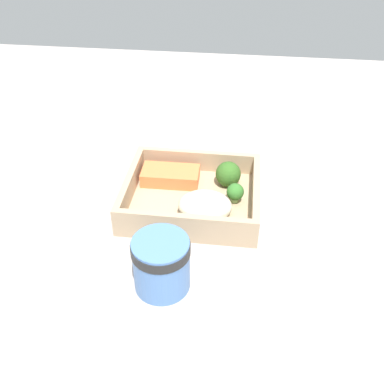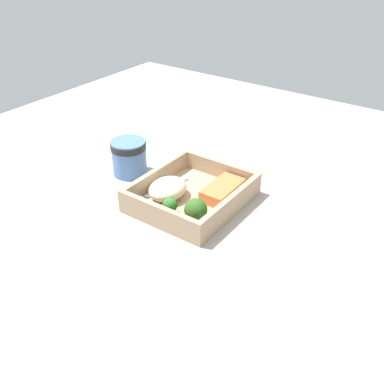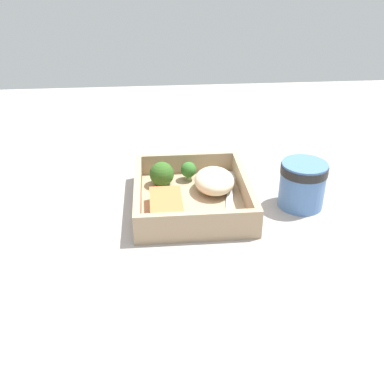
{
  "view_description": "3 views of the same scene",
  "coord_description": "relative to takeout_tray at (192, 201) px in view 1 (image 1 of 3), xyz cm",
  "views": [
    {
      "loc": [
        8.14,
        -64.74,
        51.28
      ],
      "look_at": [
        0.0,
        0.0,
        2.7
      ],
      "focal_mm": 42.0,
      "sensor_mm": 36.0,
      "label": 1
    },
    {
      "loc": [
        67.71,
        48.33,
        54.17
      ],
      "look_at": [
        0.0,
        0.0,
        2.7
      ],
      "focal_mm": 42.0,
      "sensor_mm": 36.0,
      "label": 2
    },
    {
      "loc": [
        -71.9,
        6.37,
        43.04
      ],
      "look_at": [
        0.0,
        0.0,
        2.7
      ],
      "focal_mm": 42.0,
      "sensor_mm": 36.0,
      "label": 3
    }
  ],
  "objects": [
    {
      "name": "broccoli_floret_2",
      "position": [
        6.2,
        5.35,
        2.88
      ],
      "size": [
        4.78,
        4.78,
        4.78
      ],
      "color": "#86AE64",
      "rests_on": "takeout_tray"
    },
    {
      "name": "takeout_tray",
      "position": [
        0.0,
        0.0,
        0.0
      ],
      "size": [
        24.13,
        20.99,
        1.2
      ],
      "primitive_type": "cube",
      "color": "tan",
      "rests_on": "ground_plane"
    },
    {
      "name": "salmon_fillet",
      "position": [
        -4.77,
        4.92,
        1.91
      ],
      "size": [
        10.96,
        5.8,
        2.62
      ],
      "primitive_type": "cube",
      "rotation": [
        0.0,
        0.0,
        0.01
      ],
      "color": "orange",
      "rests_on": "takeout_tray"
    },
    {
      "name": "receipt_slip",
      "position": [
        -4.18,
        25.12,
        -0.48
      ],
      "size": [
        12.23,
        13.49,
        0.24
      ],
      "primitive_type": "cube",
      "rotation": [
        0.0,
        0.0,
        0.25
      ],
      "color": "white",
      "rests_on": "ground_plane"
    },
    {
      "name": "paper_cup",
      "position": [
        -1.93,
        -20.03,
        4.21
      ],
      "size": [
        8.49,
        8.49,
        8.62
      ],
      "color": "#4C76B5",
      "rests_on": "ground_plane"
    },
    {
      "name": "tray_rim",
      "position": [
        0.0,
        0.0,
        2.64
      ],
      "size": [
        24.13,
        20.99,
        4.08
      ],
      "color": "tan",
      "rests_on": "takeout_tray"
    },
    {
      "name": "mashed_potatoes",
      "position": [
        2.83,
        -4.51,
        2.73
      ],
      "size": [
        9.32,
        7.57,
        4.25
      ],
      "primitive_type": "ellipsoid",
      "color": "beige",
      "rests_on": "takeout_tray"
    },
    {
      "name": "ground_plane",
      "position": [
        0.0,
        0.0,
        -1.6
      ],
      "size": [
        160.0,
        160.0,
        2.0
      ],
      "primitive_type": "cube",
      "color": "#9D948F"
    },
    {
      "name": "broccoli_floret_1",
      "position": [
        7.79,
        0.23,
        2.77
      ],
      "size": [
        3.13,
        3.13,
        3.83
      ],
      "color": "#81A365",
      "rests_on": "takeout_tray"
    },
    {
      "name": "fork",
      "position": [
        3.22,
        -7.63,
        0.82
      ],
      "size": [
        15.82,
        4.72,
        0.44
      ],
      "color": "silver",
      "rests_on": "takeout_tray"
    }
  ]
}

